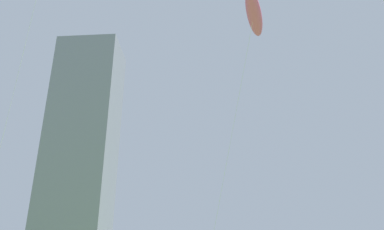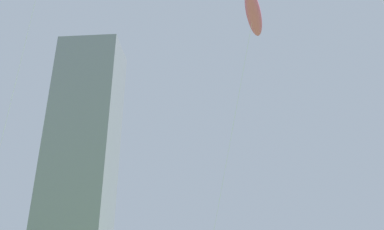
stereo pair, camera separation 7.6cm
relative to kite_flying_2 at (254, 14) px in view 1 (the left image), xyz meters
The scene contains 2 objects.
kite_flying_2 is the anchor object (origin of this frame).
distant_highrise_0 140.30m from the kite_flying_2, 106.70° to the left, with size 23.39×19.02×99.16m, color gray.
Camera 1 is at (-2.46, -10.50, 1.59)m, focal length 39.24 mm.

